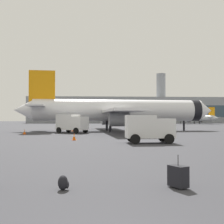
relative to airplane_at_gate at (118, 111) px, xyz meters
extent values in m
cylinder|color=white|center=(0.23, 0.02, 0.04)|extent=(30.21, 6.22, 3.80)
cone|color=white|center=(16.38, 1.33, 0.04)|extent=(2.69, 3.79, 3.61)
cone|color=white|center=(-16.31, -1.33, 0.04)|extent=(3.47, 3.67, 3.42)
cylinder|color=black|center=(14.19, 1.16, 0.04)|extent=(1.71, 3.98, 3.88)
cube|color=white|center=(-1.41, 7.91, -0.26)|extent=(6.08, 16.34, 0.36)
cube|color=white|center=(-0.11, -8.04, -0.26)|extent=(6.08, 16.34, 0.36)
cylinder|color=gray|center=(-1.21, 5.42, -1.56)|extent=(3.37, 2.45, 2.20)
cylinder|color=gray|center=(-0.32, -5.54, -1.56)|extent=(3.37, 2.45, 2.20)
cube|color=orange|center=(-13.22, -1.08, 3.64)|extent=(4.41, 0.72, 6.40)
cube|color=white|center=(-13.98, 2.07, 0.64)|extent=(3.08, 6.19, 0.24)
cube|color=white|center=(-13.46, -4.31, 0.64)|extent=(3.08, 6.19, 0.24)
cylinder|color=black|center=(12.19, 0.99, -2.76)|extent=(0.36, 0.36, 1.80)
cylinder|color=black|center=(-1.96, 2.25, -2.76)|extent=(0.44, 0.44, 1.80)
cylinder|color=black|center=(-1.57, -2.54, -2.76)|extent=(0.44, 0.44, 1.80)
cylinder|color=silver|center=(34.94, 58.41, -1.42)|extent=(10.71, 17.02, 2.30)
cone|color=silver|center=(30.25, 67.00, -1.42)|extent=(2.61, 2.32, 2.18)
cone|color=silver|center=(39.75, 49.60, -1.42)|extent=(2.74, 2.69, 2.07)
cylinder|color=black|center=(30.88, 65.84, -1.42)|extent=(2.46, 1.87, 2.34)
cube|color=silver|center=(30.98, 55.56, -1.60)|extent=(9.88, 7.18, 0.22)
cube|color=silver|center=(39.47, 60.19, -1.60)|extent=(9.88, 7.18, 0.22)
cylinder|color=gray|center=(32.31, 56.28, -2.39)|extent=(2.09, 2.34, 1.33)
cylinder|color=gray|center=(38.15, 59.47, -2.39)|extent=(2.09, 2.34, 1.33)
cube|color=orange|center=(38.85, 51.24, 0.76)|extent=(1.47, 2.44, 3.87)
cube|color=silver|center=(37.30, 50.05, -1.06)|extent=(3.94, 3.12, 0.15)
cube|color=silver|center=(40.69, 51.90, -1.06)|extent=(3.94, 3.12, 0.15)
cylinder|color=black|center=(31.46, 64.78, -3.11)|extent=(0.22, 0.22, 1.09)
cylinder|color=black|center=(34.25, 56.65, -3.11)|extent=(0.27, 0.27, 1.09)
cylinder|color=black|center=(36.79, 58.04, -3.11)|extent=(0.27, 0.27, 1.09)
cube|color=white|center=(-6.37, -6.98, -2.14)|extent=(2.63, 2.76, 2.04)
cube|color=#1E232D|center=(-5.78, -7.39, -1.66)|extent=(1.19, 1.67, 0.84)
cube|color=white|center=(-8.34, -5.62, -1.96)|extent=(3.82, 3.58, 2.40)
cylinder|color=black|center=(-5.62, -6.10, -3.21)|extent=(0.87, 0.69, 0.90)
cylinder|color=black|center=(-6.92, -7.99, -3.21)|extent=(0.87, 0.69, 0.90)
cylinder|color=black|center=(-8.38, -4.19, -3.21)|extent=(0.87, 0.69, 0.90)
cylinder|color=black|center=(-9.69, -6.09, -3.21)|extent=(0.87, 0.69, 0.90)
cube|color=white|center=(2.29, -23.78, -2.27)|extent=(1.81, 2.05, 1.78)
cube|color=#1E232D|center=(3.03, -23.76, -1.85)|extent=(0.13, 1.80, 0.74)
cube|color=white|center=(0.09, -23.84, -2.11)|extent=(2.69, 2.07, 2.10)
cylinder|color=black|center=(2.48, -22.73, -3.21)|extent=(0.91, 0.24, 0.90)
cylinder|color=black|center=(2.53, -24.82, -3.21)|extent=(0.91, 0.24, 0.90)
cylinder|color=black|center=(-0.60, -22.81, -3.21)|extent=(0.91, 0.24, 0.90)
cylinder|color=black|center=(-0.55, -24.91, -3.21)|extent=(0.91, 0.24, 0.90)
cube|color=#F2590C|center=(-14.22, -8.77, -3.64)|extent=(0.44, 0.44, 0.04)
cone|color=#F2590C|center=(-14.22, -8.77, -3.27)|extent=(0.36, 0.36, 0.68)
cylinder|color=white|center=(-14.22, -8.77, -3.24)|extent=(0.23, 0.23, 0.10)
cube|color=#F2590C|center=(-8.08, -0.42, -3.64)|extent=(0.44, 0.44, 0.04)
cone|color=#F2590C|center=(-8.08, -0.42, -3.25)|extent=(0.36, 0.36, 0.74)
cylinder|color=white|center=(-8.08, -0.42, -3.21)|extent=(0.23, 0.23, 0.10)
cube|color=#F2590C|center=(-6.30, -20.03, -3.64)|extent=(0.44, 0.44, 0.04)
cone|color=#F2590C|center=(-6.30, -20.03, -3.26)|extent=(0.36, 0.36, 0.72)
cylinder|color=white|center=(-6.30, -20.03, -3.22)|extent=(0.23, 0.23, 0.10)
cube|color=black|center=(-1.31, -40.27, -3.27)|extent=(0.65, 0.75, 0.70)
cylinder|color=black|center=(-1.31, -40.27, -2.74)|extent=(0.02, 0.02, 0.36)
cylinder|color=black|center=(-1.41, -40.07, -3.62)|extent=(0.08, 0.06, 0.08)
cylinder|color=black|center=(-1.21, -40.47, -3.62)|extent=(0.08, 0.06, 0.08)
ellipsoid|color=black|center=(-5.13, -40.33, -3.42)|extent=(0.32, 0.40, 0.48)
ellipsoid|color=black|center=(-4.99, -40.33, -3.49)|extent=(0.12, 0.28, 0.24)
cube|color=gray|center=(15.34, 86.10, 2.42)|extent=(101.27, 16.37, 12.14)
cube|color=#334756|center=(15.34, 77.87, 1.81)|extent=(96.21, 0.10, 5.46)
cylinder|color=gray|center=(28.24, 86.10, 14.49)|extent=(4.40, 4.40, 12.00)
camera|label=1|loc=(-4.08, -49.50, -1.32)|focal=44.83mm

